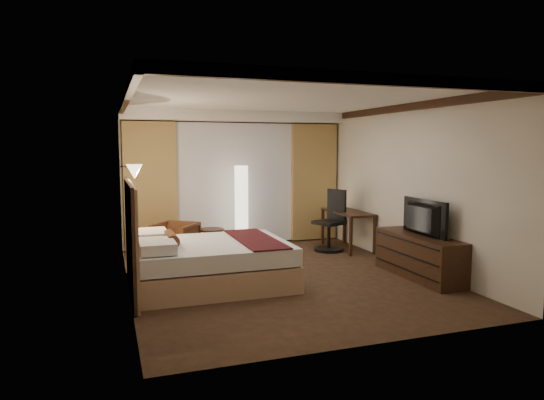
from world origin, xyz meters
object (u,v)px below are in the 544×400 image
object	(u,v)px
floor_lamp	(241,207)
bed	(212,263)
desk	(347,230)
side_table	(212,242)
dresser	(419,256)
television	(419,215)
armchair	(175,238)
office_chair	(329,220)

from	to	relation	value
floor_lamp	bed	bearing A→B (deg)	-115.13
desk	bed	bearing A→B (deg)	-151.91
desk	side_table	bearing A→B (deg)	172.95
side_table	dresser	world-z (taller)	dresser
side_table	television	world-z (taller)	television
side_table	floor_lamp	bearing A→B (deg)	27.57
bed	television	world-z (taller)	television
television	desk	bearing A→B (deg)	1.73
bed	side_table	xyz separation A→B (m)	(0.41, 1.95, -0.08)
armchair	television	distance (m)	4.24
floor_lamp	television	world-z (taller)	floor_lamp
desk	dresser	bearing A→B (deg)	-88.72
armchair	dresser	distance (m)	4.22
desk	dresser	size ratio (longest dim) A/B	0.78
floor_lamp	television	size ratio (longest dim) A/B	1.57
television	side_table	bearing A→B (deg)	47.15
bed	television	distance (m)	3.19
office_chair	television	size ratio (longest dim) A/B	1.13
bed	office_chair	xyz separation A→B (m)	(2.62, 1.57, 0.27)
side_table	office_chair	bearing A→B (deg)	-9.66
desk	television	world-z (taller)	television
bed	floor_lamp	xyz separation A→B (m)	(1.08, 2.30, 0.50)
armchair	television	world-z (taller)	television
desk	television	bearing A→B (deg)	-89.49
bed	desk	bearing A→B (deg)	28.09
side_table	desk	xyz separation A→B (m)	(2.63, -0.33, 0.13)
armchair	side_table	world-z (taller)	armchair
floor_lamp	television	xyz separation A→B (m)	(1.99, -2.91, 0.14)
armchair	floor_lamp	xyz separation A→B (m)	(1.34, 0.36, 0.47)
dresser	armchair	bearing A→B (deg)	142.69
bed	television	xyz separation A→B (m)	(3.06, -0.62, 0.64)
armchair	floor_lamp	bearing A→B (deg)	52.03
armchair	desk	bearing A→B (deg)	31.67
side_table	floor_lamp	size ratio (longest dim) A/B	0.30
armchair	floor_lamp	size ratio (longest dim) A/B	0.43
armchair	dresser	xyz separation A→B (m)	(3.35, -2.56, -0.03)
floor_lamp	desk	size ratio (longest dim) A/B	1.25
dresser	bed	bearing A→B (deg)	168.74
floor_lamp	dresser	bearing A→B (deg)	-55.30
floor_lamp	television	bearing A→B (deg)	-55.70
desk	floor_lamp	bearing A→B (deg)	161.13
desk	television	size ratio (longest dim) A/B	1.25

